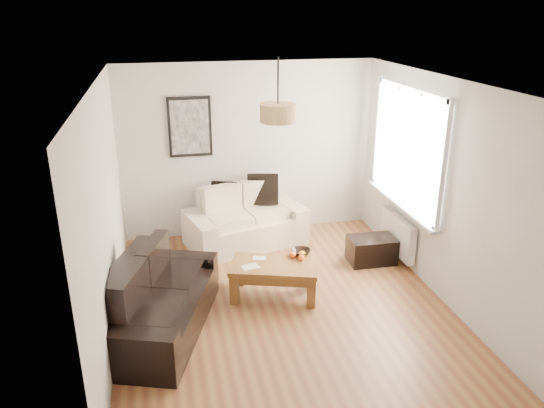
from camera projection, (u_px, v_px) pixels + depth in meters
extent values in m
plane|color=brown|center=(283.00, 303.00, 6.23)|extent=(4.50, 4.50, 0.00)
cube|color=white|center=(398.00, 234.00, 7.19)|extent=(0.10, 0.90, 0.52)
cylinder|color=tan|center=(278.00, 113.00, 5.70)|extent=(0.40, 0.40, 0.20)
cube|color=black|center=(372.00, 250.00, 7.18)|extent=(0.64, 0.42, 0.36)
cube|color=black|center=(225.00, 194.00, 7.70)|extent=(0.40, 0.24, 0.38)
cube|color=black|center=(263.00, 189.00, 7.80)|extent=(0.48, 0.24, 0.46)
imported|color=black|center=(301.00, 252.00, 6.49)|extent=(0.30, 0.30, 0.06)
sphere|color=#F95215|center=(301.00, 258.00, 6.32)|extent=(0.10, 0.10, 0.08)
sphere|color=orange|center=(302.00, 254.00, 6.41)|extent=(0.10, 0.10, 0.08)
sphere|color=#FF5315|center=(293.00, 255.00, 6.40)|extent=(0.09, 0.09, 0.08)
cube|color=silver|center=(250.00, 267.00, 6.18)|extent=(0.23, 0.19, 0.01)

